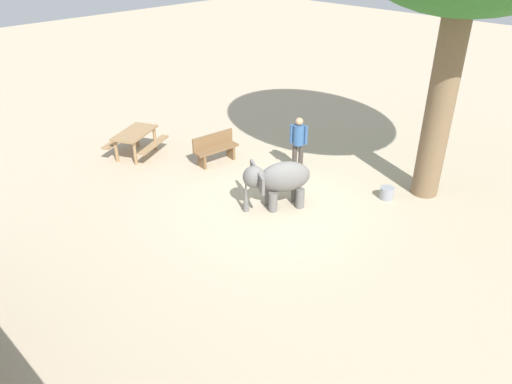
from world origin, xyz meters
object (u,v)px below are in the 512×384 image
at_px(person_handler, 298,140).
at_px(feed_bucket, 387,193).
at_px(picnic_table_near, 135,138).
at_px(elephant, 278,179).
at_px(wooden_bench, 215,148).

xyz_separation_m(person_handler, feed_bucket, (-2.75, -0.36, -0.79)).
distance_m(picnic_table_near, feed_bucket, 7.64).
relative_size(elephant, wooden_bench, 1.17).
bearing_deg(picnic_table_near, feed_bucket, 87.67).
bearing_deg(picnic_table_near, person_handler, 96.45).
xyz_separation_m(elephant, picnic_table_near, (5.22, 0.73, -0.19)).
bearing_deg(person_handler, picnic_table_near, -88.65).
xyz_separation_m(picnic_table_near, feed_bucket, (-7.00, -3.04, -0.43)).
xyz_separation_m(wooden_bench, picnic_table_near, (2.12, 1.39, 0.12)).
distance_m(wooden_bench, picnic_table_near, 2.53).
bearing_deg(wooden_bench, feed_bucket, 115.64).
relative_size(picnic_table_near, feed_bucket, 5.54).
height_order(person_handler, feed_bucket, person_handler).
bearing_deg(wooden_bench, person_handler, 128.21).
xyz_separation_m(elephant, wooden_bench, (3.11, -0.65, -0.31)).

